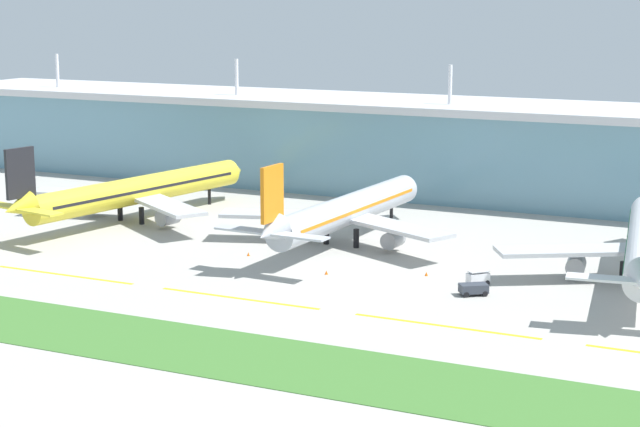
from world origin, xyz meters
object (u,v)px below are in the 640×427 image
(baggage_cart, at_px, (478,278))
(safety_cone_right_wingtip, at_px, (426,274))
(safety_cone_left_wingtip, at_px, (326,272))
(safety_cone_nose_front, at_px, (248,254))
(pushback_tug, at_px, (474,289))
(airliner_middle, at_px, (345,211))
(airliner_near, at_px, (135,191))

(baggage_cart, distance_m, safety_cone_right_wingtip, 9.93)
(safety_cone_left_wingtip, xyz_separation_m, safety_cone_nose_front, (-18.47, 6.01, 0.00))
(pushback_tug, height_order, safety_cone_nose_front, pushback_tug)
(pushback_tug, height_order, safety_cone_left_wingtip, pushback_tug)
(safety_cone_left_wingtip, distance_m, safety_cone_nose_front, 19.42)
(pushback_tug, bearing_deg, safety_cone_left_wingtip, 175.92)
(safety_cone_nose_front, bearing_deg, pushback_tug, -9.96)
(safety_cone_left_wingtip, bearing_deg, airliner_middle, 105.95)
(airliner_middle, distance_m, baggage_cart, 36.72)
(airliner_near, bearing_deg, airliner_middle, -1.22)
(baggage_cart, height_order, safety_cone_nose_front, baggage_cart)
(airliner_middle, xyz_separation_m, safety_cone_right_wingtip, (22.06, -15.65, -6.10))
(airliner_near, bearing_deg, safety_cone_left_wingtip, -22.78)
(pushback_tug, relative_size, baggage_cart, 1.29)
(safety_cone_left_wingtip, relative_size, safety_cone_nose_front, 1.00)
(airliner_middle, height_order, safety_cone_nose_front, airliner_middle)
(safety_cone_left_wingtip, bearing_deg, baggage_cart, 9.45)
(airliner_middle, bearing_deg, baggage_cart, -29.26)
(airliner_middle, relative_size, pushback_tug, 12.59)
(airliner_near, xyz_separation_m, pushback_tug, (81.43, -24.93, -5.35))
(baggage_cart, height_order, safety_cone_left_wingtip, baggage_cart)
(airliner_middle, xyz_separation_m, pushback_tug, (32.86, -23.90, -5.35))
(safety_cone_nose_front, bearing_deg, airliner_middle, 52.71)
(airliner_middle, height_order, safety_cone_left_wingtip, airliner_middle)
(airliner_near, bearing_deg, pushback_tug, -17.02)
(safety_cone_nose_front, xyz_separation_m, safety_cone_right_wingtip, (34.24, 0.34, 0.00))
(airliner_near, height_order, safety_cone_right_wingtip, airliner_near)
(safety_cone_left_wingtip, bearing_deg, pushback_tug, -4.08)
(pushback_tug, xyz_separation_m, safety_cone_nose_front, (-45.04, 7.91, -0.75))
(safety_cone_right_wingtip, bearing_deg, airliner_near, 166.71)
(baggage_cart, bearing_deg, airliner_middle, 150.74)
(airliner_middle, height_order, pushback_tug, airliner_middle)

